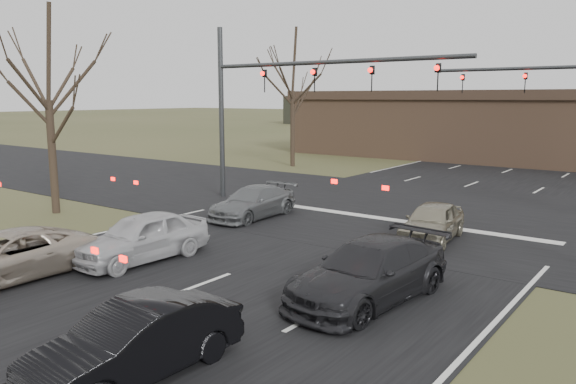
{
  "coord_description": "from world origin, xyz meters",
  "views": [
    {
      "loc": [
        10.02,
        -6.81,
        4.79
      ],
      "look_at": [
        0.25,
        6.46,
        2.0
      ],
      "focal_mm": 35.0,
      "sensor_mm": 36.0,
      "label": 1
    }
  ],
  "objects_px": {
    "car_silver_suv": "(7,256)",
    "car_white_sedan": "(142,237)",
    "car_black_hatch": "(136,342)",
    "car_grey_ahead": "(253,202)",
    "car_silver_ahead": "(432,222)",
    "car_charcoal_sedan": "(369,272)",
    "mast_arm_near": "(276,91)",
    "building": "(565,127)"
  },
  "relations": [
    {
      "from": "car_silver_suv",
      "to": "car_black_hatch",
      "type": "relative_size",
      "value": 1.17
    },
    {
      "from": "car_charcoal_sedan",
      "to": "car_grey_ahead",
      "type": "bearing_deg",
      "value": 152.54
    },
    {
      "from": "car_silver_ahead",
      "to": "car_black_hatch",
      "type": "bearing_deg",
      "value": -98.53
    },
    {
      "from": "mast_arm_near",
      "to": "car_charcoal_sedan",
      "type": "xyz_separation_m",
      "value": [
        9.23,
        -8.38,
        -4.36
      ]
    },
    {
      "from": "building",
      "to": "mast_arm_near",
      "type": "distance_m",
      "value": 26.14
    },
    {
      "from": "mast_arm_near",
      "to": "building",
      "type": "bearing_deg",
      "value": 73.87
    },
    {
      "from": "car_grey_ahead",
      "to": "car_silver_ahead",
      "type": "distance_m",
      "value": 7.26
    },
    {
      "from": "car_silver_suv",
      "to": "car_silver_ahead",
      "type": "xyz_separation_m",
      "value": [
        7.43,
        10.62,
        0.0
      ]
    },
    {
      "from": "car_silver_suv",
      "to": "car_grey_ahead",
      "type": "xyz_separation_m",
      "value": [
        0.2,
        9.86,
        -0.02
      ]
    },
    {
      "from": "car_silver_suv",
      "to": "car_silver_ahead",
      "type": "relative_size",
      "value": 1.22
    },
    {
      "from": "car_charcoal_sedan",
      "to": "car_grey_ahead",
      "type": "distance_m",
      "value": 9.92
    },
    {
      "from": "car_charcoal_sedan",
      "to": "car_silver_suv",
      "type": "bearing_deg",
      "value": -146.33
    },
    {
      "from": "building",
      "to": "car_charcoal_sedan",
      "type": "bearing_deg",
      "value": -86.57
    },
    {
      "from": "car_silver_suv",
      "to": "car_charcoal_sedan",
      "type": "distance_m",
      "value": 9.47
    },
    {
      "from": "mast_arm_near",
      "to": "car_silver_ahead",
      "type": "xyz_separation_m",
      "value": [
        8.23,
        -2.08,
        -4.42
      ]
    },
    {
      "from": "car_silver_suv",
      "to": "car_black_hatch",
      "type": "bearing_deg",
      "value": -10.78
    },
    {
      "from": "mast_arm_near",
      "to": "car_white_sedan",
      "type": "height_order",
      "value": "mast_arm_near"
    },
    {
      "from": "car_charcoal_sedan",
      "to": "mast_arm_near",
      "type": "bearing_deg",
      "value": 144.32
    },
    {
      "from": "car_silver_suv",
      "to": "car_grey_ahead",
      "type": "height_order",
      "value": "car_silver_suv"
    },
    {
      "from": "car_black_hatch",
      "to": "car_silver_ahead",
      "type": "bearing_deg",
      "value": 90.18
    },
    {
      "from": "mast_arm_near",
      "to": "car_white_sedan",
      "type": "xyz_separation_m",
      "value": [
        2.23,
        -9.42,
        -4.35
      ]
    },
    {
      "from": "car_black_hatch",
      "to": "car_charcoal_sedan",
      "type": "relative_size",
      "value": 0.8
    },
    {
      "from": "car_grey_ahead",
      "to": "car_black_hatch",
      "type": "bearing_deg",
      "value": -60.5
    },
    {
      "from": "car_silver_suv",
      "to": "car_white_sedan",
      "type": "xyz_separation_m",
      "value": [
        1.43,
        3.28,
        0.08
      ]
    },
    {
      "from": "car_black_hatch",
      "to": "car_silver_suv",
      "type": "bearing_deg",
      "value": 171.02
    },
    {
      "from": "car_silver_suv",
      "to": "car_grey_ahead",
      "type": "bearing_deg",
      "value": 89.27
    },
    {
      "from": "building",
      "to": "car_grey_ahead",
      "type": "bearing_deg",
      "value": -102.61
    },
    {
      "from": "car_silver_suv",
      "to": "car_silver_ahead",
      "type": "bearing_deg",
      "value": 55.48
    },
    {
      "from": "mast_arm_near",
      "to": "car_charcoal_sedan",
      "type": "height_order",
      "value": "mast_arm_near"
    },
    {
      "from": "building",
      "to": "car_silver_suv",
      "type": "height_order",
      "value": "building"
    },
    {
      "from": "car_white_sedan",
      "to": "car_grey_ahead",
      "type": "relative_size",
      "value": 0.98
    },
    {
      "from": "car_charcoal_sedan",
      "to": "car_silver_ahead",
      "type": "height_order",
      "value": "car_charcoal_sedan"
    },
    {
      "from": "car_silver_ahead",
      "to": "car_silver_suv",
      "type": "bearing_deg",
      "value": -131.43
    },
    {
      "from": "car_black_hatch",
      "to": "car_charcoal_sedan",
      "type": "bearing_deg",
      "value": 78.13
    },
    {
      "from": "mast_arm_near",
      "to": "car_silver_ahead",
      "type": "bearing_deg",
      "value": -14.17
    },
    {
      "from": "car_black_hatch",
      "to": "car_grey_ahead",
      "type": "xyz_separation_m",
      "value": [
        -6.79,
        11.25,
        -0.03
      ]
    },
    {
      "from": "car_white_sedan",
      "to": "car_grey_ahead",
      "type": "xyz_separation_m",
      "value": [
        -1.22,
        6.59,
        -0.1
      ]
    },
    {
      "from": "mast_arm_near",
      "to": "car_silver_suv",
      "type": "distance_m",
      "value": 13.47
    },
    {
      "from": "car_silver_suv",
      "to": "car_white_sedan",
      "type": "height_order",
      "value": "car_white_sedan"
    },
    {
      "from": "mast_arm_near",
      "to": "car_charcoal_sedan",
      "type": "relative_size",
      "value": 2.46
    },
    {
      "from": "car_white_sedan",
      "to": "car_silver_ahead",
      "type": "xyz_separation_m",
      "value": [
        6.0,
        7.34,
        -0.07
      ]
    },
    {
      "from": "car_silver_suv",
      "to": "car_white_sedan",
      "type": "bearing_deg",
      "value": 66.93
    }
  ]
}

